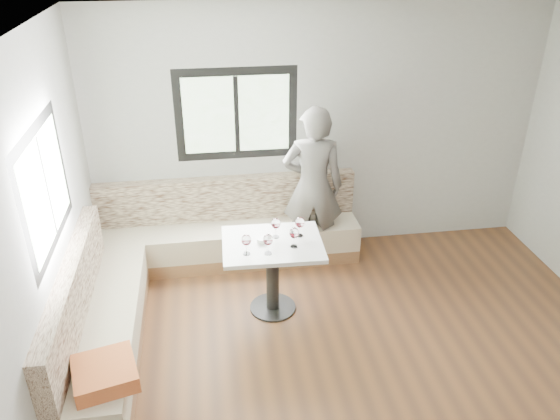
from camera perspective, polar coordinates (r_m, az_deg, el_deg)
The scene contains 10 objects.
room at distance 3.95m, azimuth 10.31°, elevation -3.63°, with size 5.01×5.01×2.81m.
banquette at distance 5.65m, azimuth -10.41°, elevation -6.13°, with size 2.90×2.80×0.95m.
table at distance 5.26m, azimuth -0.80°, elevation -5.20°, with size 0.97×0.76×0.77m.
person at distance 5.94m, azimuth 3.46°, elevation 2.44°, with size 0.66×0.43×1.81m, color #5D5A55.
olive_ramekin at distance 5.15m, azimuth -1.90°, elevation -3.16°, with size 0.10×0.10×0.04m.
wine_glass_a at distance 4.92m, azimuth -3.54°, elevation -3.22°, with size 0.09×0.09×0.20m.
wine_glass_b at distance 4.91m, azimuth -1.27°, elevation -3.19°, with size 0.09×0.09×0.20m.
wine_glass_c at distance 5.02m, azimuth 1.49°, elevation -2.48°, with size 0.09×0.09×0.20m.
wine_glass_d at distance 5.17m, azimuth -0.43°, elevation -1.48°, with size 0.09×0.09×0.20m.
wine_glass_e at distance 5.20m, azimuth 2.08°, elevation -1.37°, with size 0.09×0.09×0.20m.
Camera 1 is at (-1.27, -3.10, 3.44)m, focal length 35.00 mm.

